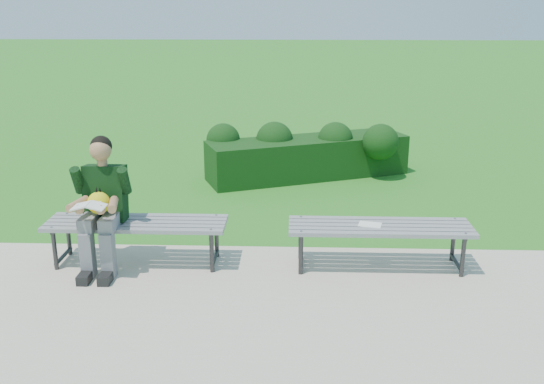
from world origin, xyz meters
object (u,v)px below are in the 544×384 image
(hedge, at_px, (307,152))
(bench_left, at_px, (136,226))
(bench_right, at_px, (380,230))
(paper_sheet, at_px, (370,225))
(seated_boy, at_px, (102,201))

(hedge, height_order, bench_left, hedge)
(bench_right, height_order, paper_sheet, bench_right)
(paper_sheet, bearing_deg, bench_right, 0.00)
(bench_left, xyz_separation_m, bench_right, (2.43, -0.02, 0.00))
(hedge, bearing_deg, seated_boy, -120.94)
(bench_left, bearing_deg, paper_sheet, -0.38)
(bench_left, height_order, bench_right, same)
(hedge, distance_m, bench_right, 3.45)
(hedge, xyz_separation_m, bench_right, (0.66, -3.38, 0.03))
(bench_left, bearing_deg, bench_right, -0.36)
(hedge, xyz_separation_m, seated_boy, (-2.07, -3.46, 0.33))
(bench_left, distance_m, bench_right, 2.43)
(seated_boy, relative_size, paper_sheet, 5.22)
(bench_left, bearing_deg, seated_boy, -162.89)
(paper_sheet, bearing_deg, bench_left, 179.62)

